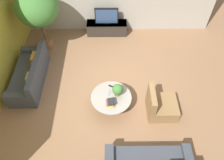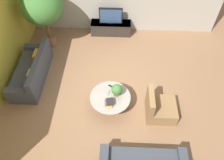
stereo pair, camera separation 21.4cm
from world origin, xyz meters
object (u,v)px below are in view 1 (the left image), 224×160
at_px(potted_palm_tall, 37,9).
at_px(couch_by_wall, 30,75).
at_px(coffee_table, 111,100).
at_px(potted_plant_tabletop, 118,90).
at_px(armchair_wicker, 160,106).
at_px(television, 107,16).
at_px(media_console, 107,28).

bearing_deg(potted_palm_tall, couch_by_wall, -96.59).
height_order(coffee_table, potted_plant_tabletop, potted_plant_tabletop).
xyz_separation_m(coffee_table, armchair_wicker, (1.34, -0.21, -0.03)).
height_order(television, armchair_wicker, television).
bearing_deg(media_console, armchair_wicker, -67.37).
height_order(coffee_table, armchair_wicker, armchair_wicker).
bearing_deg(coffee_table, couch_by_wall, 158.92).
relative_size(couch_by_wall, potted_plant_tabletop, 5.60).
xyz_separation_m(media_console, potted_palm_tall, (-2.14, -0.74, 1.29)).
distance_m(potted_palm_tall, potted_plant_tabletop, 3.62).
bearing_deg(couch_by_wall, television, 135.65).
height_order(television, potted_palm_tall, potted_palm_tall).
distance_m(coffee_table, couch_by_wall, 2.65).
bearing_deg(television, coffee_table, -87.56).
xyz_separation_m(couch_by_wall, potted_palm_tall, (0.19, 1.64, 1.25)).
xyz_separation_m(couch_by_wall, potted_plant_tabletop, (2.64, -0.86, 0.34)).
xyz_separation_m(media_console, coffee_table, (0.14, -3.34, 0.05)).
height_order(television, coffee_table, television).
distance_m(media_console, coffee_table, 3.34).
relative_size(media_console, potted_palm_tall, 0.70).
xyz_separation_m(coffee_table, potted_palm_tall, (-2.28, 2.59, 1.23)).
relative_size(television, armchair_wicker, 0.98).
xyz_separation_m(coffee_table, couch_by_wall, (-2.47, 0.95, -0.02)).
bearing_deg(potted_plant_tabletop, couch_by_wall, 162.02).
bearing_deg(media_console, potted_palm_tall, -160.84).
xyz_separation_m(media_console, television, (-0.00, -0.00, 0.52)).
bearing_deg(potted_plant_tabletop, television, 95.57).
xyz_separation_m(media_console, armchair_wicker, (1.48, -3.55, 0.03)).
distance_m(media_console, potted_plant_tabletop, 3.28).
relative_size(couch_by_wall, potted_palm_tall, 0.95).
xyz_separation_m(armchair_wicker, potted_plant_tabletop, (-1.16, 0.31, 0.35)).
bearing_deg(media_console, coffee_table, -87.56).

